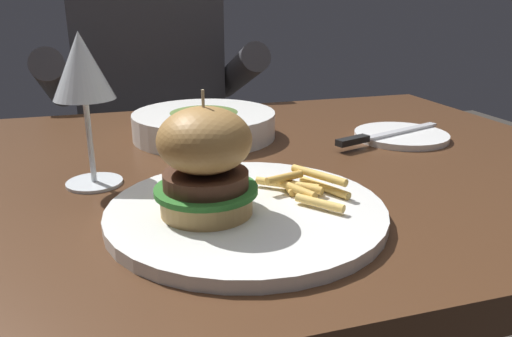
# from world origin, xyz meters

# --- Properties ---
(dining_table) EXTENTS (1.11, 0.78, 0.74)m
(dining_table) POSITION_xyz_m (0.00, 0.00, 0.64)
(dining_table) COLOR #472B19
(dining_table) RESTS_ON ground
(main_plate) EXTENTS (0.30, 0.30, 0.01)m
(main_plate) POSITION_xyz_m (-0.02, -0.19, 0.75)
(main_plate) COLOR white
(main_plate) RESTS_ON dining_table
(burger_sandwich) EXTENTS (0.11, 0.11, 0.13)m
(burger_sandwich) POSITION_xyz_m (-0.07, -0.19, 0.81)
(burger_sandwich) COLOR tan
(burger_sandwich) RESTS_ON main_plate
(fries_pile) EXTENTS (0.09, 0.11, 0.02)m
(fries_pile) POSITION_xyz_m (0.05, -0.17, 0.76)
(fries_pile) COLOR #EABC5B
(fries_pile) RESTS_ON main_plate
(wine_glass) EXTENTS (0.07, 0.07, 0.19)m
(wine_glass) POSITION_xyz_m (-0.18, -0.03, 0.88)
(wine_glass) COLOR silver
(wine_glass) RESTS_ON dining_table
(bread_plate) EXTENTS (0.15, 0.15, 0.01)m
(bread_plate) POSITION_xyz_m (0.31, 0.04, 0.74)
(bread_plate) COLOR white
(bread_plate) RESTS_ON dining_table
(table_knife) EXTENTS (0.22, 0.09, 0.01)m
(table_knife) POSITION_xyz_m (0.26, 0.03, 0.75)
(table_knife) COLOR silver
(table_knife) RESTS_ON bread_plate
(soup_bowl) EXTENTS (0.24, 0.24, 0.05)m
(soup_bowl) POSITION_xyz_m (-0.00, 0.15, 0.76)
(soup_bowl) COLOR white
(soup_bowl) RESTS_ON dining_table
(diner_person) EXTENTS (0.51, 0.36, 1.18)m
(diner_person) POSITION_xyz_m (-0.04, 0.67, 0.56)
(diner_person) COLOR #282833
(diner_person) RESTS_ON ground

